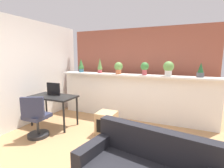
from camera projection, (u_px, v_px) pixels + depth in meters
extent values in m
plane|color=tan|center=(96.00, 158.00, 2.85)|extent=(12.00, 12.00, 0.00)
cube|color=white|center=(132.00, 98.00, 4.56)|extent=(4.19, 0.16, 1.19)
cube|color=white|center=(132.00, 75.00, 4.43)|extent=(4.19, 0.40, 0.04)
cube|color=#9E5442|center=(138.00, 72.00, 5.00)|extent=(4.19, 0.10, 2.50)
cube|color=white|center=(15.00, 74.00, 3.92)|extent=(0.12, 4.40, 2.60)
cylinder|color=#386B84|center=(81.00, 71.00, 5.08)|extent=(0.15, 0.15, 0.09)
sphere|color=#3D843D|center=(81.00, 67.00, 5.06)|extent=(0.16, 0.16, 0.16)
cone|color=#3D843D|center=(81.00, 63.00, 5.04)|extent=(0.14, 0.14, 0.23)
cylinder|color=#B7474C|center=(100.00, 71.00, 4.82)|extent=(0.12, 0.12, 0.09)
sphere|color=#669E4C|center=(100.00, 68.00, 4.80)|extent=(0.13, 0.13, 0.13)
cone|color=#669E4C|center=(100.00, 63.00, 4.78)|extent=(0.11, 0.11, 0.26)
cylinder|color=#C66B42|center=(118.00, 72.00, 4.54)|extent=(0.15, 0.15, 0.12)
sphere|color=#669E4C|center=(119.00, 66.00, 4.52)|extent=(0.23, 0.23, 0.23)
cylinder|color=#B7474C|center=(144.00, 72.00, 4.27)|extent=(0.11, 0.11, 0.14)
sphere|color=#3D843D|center=(145.00, 66.00, 4.24)|extent=(0.21, 0.21, 0.21)
cylinder|color=silver|center=(168.00, 73.00, 4.05)|extent=(0.16, 0.16, 0.13)
sphere|color=#669E4C|center=(169.00, 67.00, 4.02)|extent=(0.25, 0.25, 0.25)
cylinder|color=#4C4C51|center=(200.00, 75.00, 3.81)|extent=(0.16, 0.16, 0.11)
cone|color=#235B2D|center=(201.00, 68.00, 3.78)|extent=(0.13, 0.13, 0.22)
cylinder|color=black|center=(31.00, 112.00, 4.13)|extent=(0.04, 0.04, 0.71)
cylinder|color=black|center=(64.00, 118.00, 3.73)|extent=(0.04, 0.04, 0.71)
cylinder|color=black|center=(46.00, 106.00, 4.58)|extent=(0.04, 0.04, 0.71)
cylinder|color=black|center=(77.00, 111.00, 4.19)|extent=(0.04, 0.04, 0.71)
cube|color=black|center=(53.00, 97.00, 4.10)|extent=(1.10, 0.60, 0.04)
cube|color=black|center=(53.00, 89.00, 4.17)|extent=(0.38, 0.04, 0.30)
cylinder|color=#262628|center=(38.00, 135.00, 3.61)|extent=(0.44, 0.44, 0.07)
cylinder|color=#333333|center=(38.00, 126.00, 3.58)|extent=(0.06, 0.06, 0.34)
cube|color=#2D334C|center=(37.00, 116.00, 3.55)|extent=(0.44, 0.44, 0.08)
cube|color=#2D334C|center=(32.00, 107.00, 3.32)|extent=(0.43, 0.26, 0.42)
cube|color=tan|center=(107.00, 123.00, 3.68)|extent=(0.40, 0.40, 0.50)
cube|color=black|center=(103.00, 127.00, 3.51)|extent=(0.28, 0.04, 0.28)
cube|color=black|center=(153.00, 143.00, 2.15)|extent=(1.56, 0.43, 0.40)
cube|color=black|center=(95.00, 146.00, 2.30)|extent=(0.29, 0.78, 0.16)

